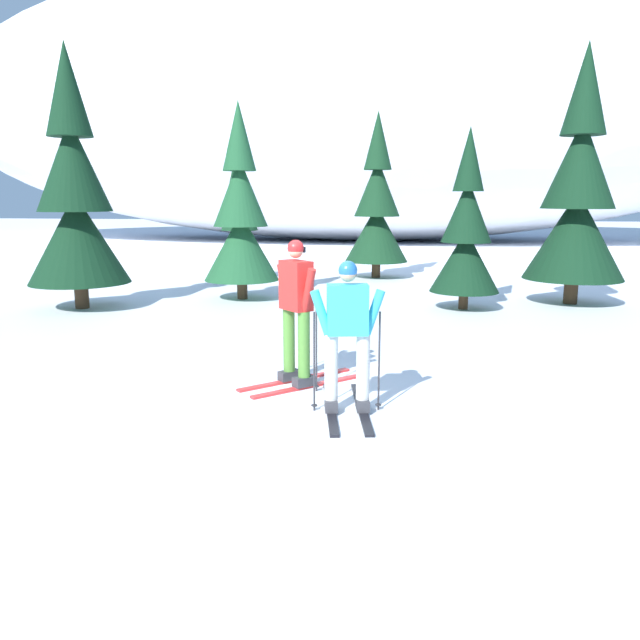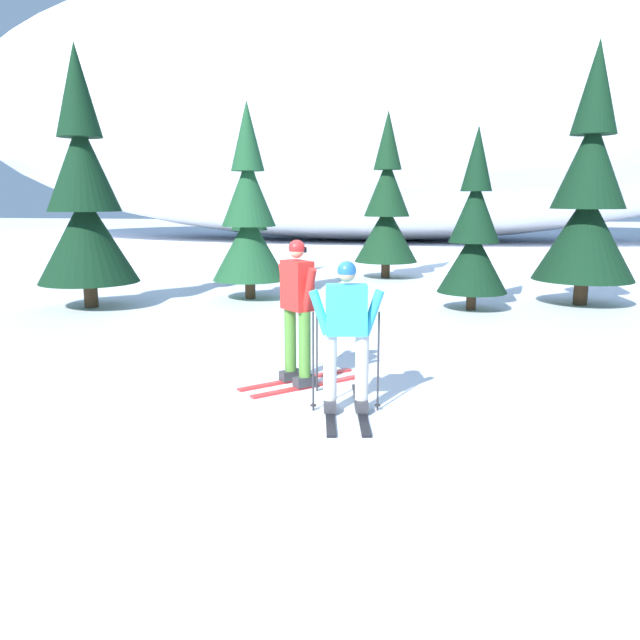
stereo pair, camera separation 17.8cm
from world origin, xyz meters
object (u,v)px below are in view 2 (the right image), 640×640
object	(u,v)px
pine_tree_far_left	(84,201)
pine_tree_center_right	(387,209)
pine_tree_center_left	(249,218)
pine_tree_left	(249,225)
skier_red_jacket	(298,309)
skier_cyan_jacket	(346,334)
pine_tree_far_right	(588,198)
pine_tree_right	(474,235)

from	to	relation	value
pine_tree_far_left	pine_tree_center_right	distance (m)	8.67
pine_tree_center_left	pine_tree_left	bearing A→B (deg)	105.99
skier_red_jacket	pine_tree_center_left	xyz separation A→B (m)	(-2.54, 6.70, 0.91)
skier_cyan_jacket	pine_tree_far_left	distance (m)	8.80
pine_tree_far_right	pine_tree_far_left	bearing A→B (deg)	-168.58
pine_tree_far_left	pine_tree_center_left	size ratio (longest dim) A/B	1.22
skier_cyan_jacket	pine_tree_far_right	distance (m)	9.21
skier_red_jacket	pine_tree_far_right	distance (m)	8.78
skier_red_jacket	pine_tree_far_right	bearing A→B (deg)	54.99
pine_tree_far_left	pine_tree_center_left	world-z (taller)	pine_tree_far_left
pine_tree_far_left	pine_tree_center_right	size ratio (longest dim) A/B	1.14
pine_tree_center_left	pine_tree_center_right	xyz separation A→B (m)	(2.89, 4.52, 0.12)
skier_red_jacket	pine_tree_far_left	distance (m)	7.62
pine_tree_center_right	pine_tree_right	distance (m)	5.65
pine_tree_far_left	pine_tree_center_right	world-z (taller)	pine_tree_far_left
pine_tree_left	pine_tree_far_right	size ratio (longest dim) A/B	0.68
pine_tree_center_right	pine_tree_far_right	world-z (taller)	pine_tree_far_right
pine_tree_center_left	skier_cyan_jacket	bearing A→B (deg)	-66.79
pine_tree_right	skier_red_jacket	bearing A→B (deg)	-112.73
pine_tree_far_left	pine_tree_center_right	bearing A→B (deg)	46.30
pine_tree_far_left	pine_tree_far_right	world-z (taller)	pine_tree_far_right
pine_tree_far_right	pine_tree_center_left	bearing A→B (deg)	-176.96
pine_tree_center_left	skier_red_jacket	bearing A→B (deg)	-69.25
skier_cyan_jacket	pine_tree_center_left	distance (m)	8.37
pine_tree_right	pine_tree_center_right	bearing A→B (deg)	112.75
skier_red_jacket	pine_tree_right	bearing A→B (deg)	67.27
skier_cyan_jacket	pine_tree_right	world-z (taller)	pine_tree_right
pine_tree_left	pine_tree_center_left	world-z (taller)	pine_tree_center_left
skier_cyan_jacket	pine_tree_right	size ratio (longest dim) A/B	0.48
pine_tree_left	pine_tree_center_right	xyz separation A→B (m)	(3.85, 1.17, 0.42)
skier_cyan_jacket	pine_tree_far_left	bearing A→B (deg)	137.24
skier_red_jacket	pine_tree_center_left	bearing A→B (deg)	110.75
pine_tree_right	pine_tree_far_right	bearing A→B (deg)	23.59
pine_tree_center_right	pine_tree_right	bearing A→B (deg)	-67.25
pine_tree_far_left	pine_tree_far_right	size ratio (longest dim) A/B	0.98
skier_red_jacket	pine_tree_right	size ratio (longest dim) A/B	0.49
pine_tree_far_left	pine_tree_far_right	xyz separation A→B (m)	(10.61, 2.14, 0.05)
pine_tree_left	pine_tree_right	world-z (taller)	pine_tree_left
pine_tree_left	pine_tree_right	xyz separation A→B (m)	(6.03, -4.02, -0.00)
skier_cyan_jacket	pine_tree_far_right	xyz separation A→B (m)	(4.24, 8.04, 1.46)
skier_red_jacket	pine_tree_left	bearing A→B (deg)	109.19
skier_red_jacket	pine_tree_right	distance (m)	6.57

